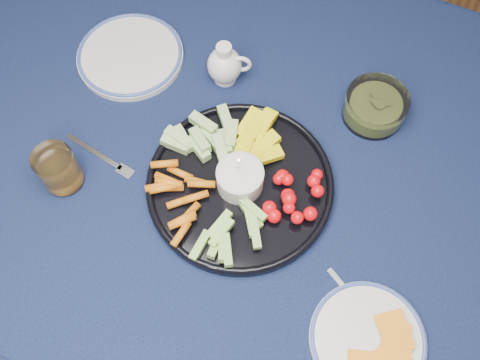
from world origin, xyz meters
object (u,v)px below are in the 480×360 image
at_px(creamer_pitcher, 225,65).
at_px(juice_tumbler, 59,170).
at_px(cheese_plate, 368,339).
at_px(pickle_bowl, 375,107).
at_px(dining_table, 293,186).
at_px(side_plate_extra, 130,55).
at_px(crudite_platter, 239,182).

relative_size(creamer_pitcher, juice_tumbler, 1.11).
bearing_deg(cheese_plate, pickle_bowl, 107.90).
height_order(dining_table, creamer_pitcher, creamer_pitcher).
relative_size(cheese_plate, side_plate_extra, 0.85).
distance_m(creamer_pitcher, pickle_bowl, 0.31).
height_order(dining_table, cheese_plate, cheese_plate).
bearing_deg(cheese_plate, dining_table, 132.24).
xyz_separation_m(creamer_pitcher, juice_tumbler, (-0.17, -0.34, -0.00)).
height_order(cheese_plate, juice_tumbler, juice_tumbler).
xyz_separation_m(crudite_platter, side_plate_extra, (-0.34, 0.18, -0.01)).
bearing_deg(dining_table, side_plate_extra, 167.97).
xyz_separation_m(cheese_plate, side_plate_extra, (-0.65, 0.34, -0.00)).
bearing_deg(juice_tumbler, pickle_bowl, 38.92).
distance_m(creamer_pitcher, side_plate_extra, 0.21).
xyz_separation_m(crudite_platter, creamer_pitcher, (-0.13, 0.22, 0.02)).
distance_m(dining_table, side_plate_extra, 0.44).
distance_m(cheese_plate, juice_tumbler, 0.62).
xyz_separation_m(creamer_pitcher, side_plate_extra, (-0.21, -0.04, -0.03)).
distance_m(cheese_plate, side_plate_extra, 0.73).
xyz_separation_m(dining_table, side_plate_extra, (-0.42, 0.09, 0.10)).
distance_m(crudite_platter, cheese_plate, 0.35).
bearing_deg(side_plate_extra, cheese_plate, -27.65).
bearing_deg(dining_table, creamer_pitcher, 149.07).
xyz_separation_m(dining_table, juice_tumbler, (-0.39, -0.21, 0.13)).
bearing_deg(pickle_bowl, cheese_plate, -72.10).
xyz_separation_m(creamer_pitcher, cheese_plate, (0.44, -0.38, -0.03)).
relative_size(dining_table, pickle_bowl, 13.50).
relative_size(dining_table, juice_tumbler, 18.86).
height_order(creamer_pitcher, pickle_bowl, creamer_pitcher).
bearing_deg(juice_tumbler, creamer_pitcher, 63.36).
xyz_separation_m(pickle_bowl, side_plate_extra, (-0.51, -0.08, -0.02)).
height_order(juice_tumbler, side_plate_extra, juice_tumbler).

